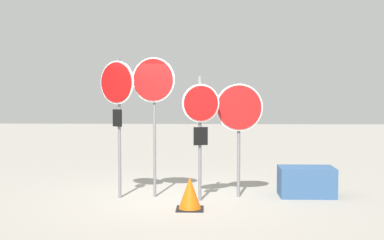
% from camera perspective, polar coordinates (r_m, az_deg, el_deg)
% --- Properties ---
extents(ground_plane, '(40.00, 40.00, 0.00)m').
position_cam_1_polar(ground_plane, '(9.96, -1.78, -8.45)').
color(ground_plane, gray).
extents(stop_sign_0, '(0.69, 0.45, 2.59)m').
position_cam_1_polar(stop_sign_0, '(9.94, -7.97, 2.69)').
color(stop_sign_0, slate).
rests_on(stop_sign_0, ground).
extents(stop_sign_1, '(0.82, 0.24, 2.62)m').
position_cam_1_polar(stop_sign_1, '(9.96, -4.13, 3.26)').
color(stop_sign_1, slate).
rests_on(stop_sign_1, ground).
extents(stop_sign_2, '(0.67, 0.22, 2.27)m').
position_cam_1_polar(stop_sign_2, '(9.60, 0.92, 0.58)').
color(stop_sign_2, slate).
rests_on(stop_sign_2, ground).
extents(stop_sign_3, '(0.88, 0.13, 2.13)m').
position_cam_1_polar(stop_sign_3, '(9.96, 5.04, 0.62)').
color(stop_sign_3, slate).
rests_on(stop_sign_3, ground).
extents(traffic_cone_0, '(0.46, 0.46, 0.55)m').
position_cam_1_polar(traffic_cone_0, '(9.10, -0.23, -7.85)').
color(traffic_cone_0, black).
rests_on(traffic_cone_0, ground).
extents(storage_crate, '(1.04, 0.68, 0.56)m').
position_cam_1_polar(storage_crate, '(10.41, 12.12, -6.44)').
color(storage_crate, '#335684').
rests_on(storage_crate, ground).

